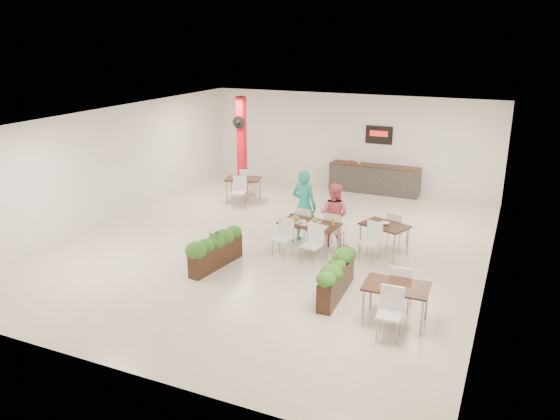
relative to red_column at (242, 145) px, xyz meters
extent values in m
plane|color=beige|center=(3.00, -3.79, -1.64)|extent=(12.00, 12.00, 0.00)
cube|color=white|center=(3.00, 2.21, -0.04)|extent=(10.00, 0.10, 3.20)
cube|color=white|center=(3.00, -9.79, -0.04)|extent=(10.00, 0.10, 3.20)
cube|color=white|center=(-2.00, -3.79, -0.04)|extent=(0.10, 12.00, 3.20)
cube|color=white|center=(8.00, -3.79, -0.04)|extent=(0.10, 12.00, 3.20)
cube|color=white|center=(3.00, -3.79, 1.56)|extent=(10.00, 12.00, 0.04)
cube|color=red|center=(0.00, 0.01, -0.04)|extent=(0.25, 0.25, 3.20)
cylinder|color=black|center=(0.00, -0.17, 0.76)|extent=(0.40, 0.06, 0.40)
sphere|color=black|center=(0.00, -0.21, 0.76)|extent=(0.12, 0.12, 0.12)
cube|color=#292624|center=(4.00, 1.86, -1.19)|extent=(3.00, 0.60, 0.90)
cube|color=black|center=(4.00, 1.86, -0.72)|extent=(3.00, 0.62, 0.04)
cube|color=black|center=(4.00, 2.17, 0.26)|extent=(0.90, 0.04, 0.60)
cube|color=red|center=(4.00, 2.14, 0.31)|extent=(0.60, 0.02, 0.18)
imported|color=#923918|center=(3.20, 1.86, -0.61)|extent=(0.09, 0.09, 0.19)
imported|color=gold|center=(3.45, 1.86, -0.62)|extent=(0.13, 0.13, 0.17)
cube|color=black|center=(3.91, -3.94, -0.91)|extent=(1.50, 0.98, 0.04)
cylinder|color=gray|center=(3.23, -4.19, -1.29)|extent=(0.04, 0.04, 0.71)
cylinder|color=gray|center=(4.50, -4.37, -1.29)|extent=(0.04, 0.04, 0.71)
cylinder|color=gray|center=(3.32, -3.52, -1.29)|extent=(0.04, 0.04, 0.71)
cylinder|color=gray|center=(4.59, -3.69, -1.29)|extent=(0.04, 0.04, 0.71)
cube|color=white|center=(3.60, -3.29, -1.19)|extent=(0.47, 0.47, 0.05)
cube|color=white|center=(3.57, -3.48, -0.94)|extent=(0.42, 0.10, 0.45)
cylinder|color=gray|center=(3.79, -3.15, -1.43)|extent=(0.02, 0.02, 0.43)
cylinder|color=gray|center=(3.45, -3.10, -1.43)|extent=(0.02, 0.02, 0.43)
cylinder|color=gray|center=(3.74, -3.49, -1.43)|extent=(0.02, 0.02, 0.43)
cylinder|color=gray|center=(3.40, -3.44, -1.43)|extent=(0.02, 0.02, 0.43)
cube|color=white|center=(4.39, -3.40, -1.19)|extent=(0.47, 0.47, 0.05)
cube|color=white|center=(4.36, -3.59, -0.94)|extent=(0.42, 0.10, 0.45)
cylinder|color=gray|center=(4.58, -3.26, -1.43)|extent=(0.02, 0.02, 0.43)
cylinder|color=gray|center=(4.24, -3.21, -1.43)|extent=(0.02, 0.02, 0.43)
cylinder|color=gray|center=(4.53, -3.59, -1.43)|extent=(0.02, 0.02, 0.43)
cylinder|color=gray|center=(4.20, -3.55, -1.43)|extent=(0.02, 0.02, 0.43)
cube|color=white|center=(3.43, -4.48, -1.19)|extent=(0.47, 0.47, 0.05)
cube|color=white|center=(3.46, -4.29, -0.94)|extent=(0.42, 0.10, 0.45)
cylinder|color=gray|center=(3.24, -4.63, -1.43)|extent=(0.02, 0.02, 0.43)
cylinder|color=gray|center=(3.58, -4.67, -1.43)|extent=(0.02, 0.02, 0.43)
cylinder|color=gray|center=(3.29, -4.29, -1.43)|extent=(0.02, 0.02, 0.43)
cylinder|color=gray|center=(3.63, -4.34, -1.43)|extent=(0.02, 0.02, 0.43)
cube|color=white|center=(4.23, -4.59, -1.19)|extent=(0.47, 0.47, 0.05)
cube|color=white|center=(4.25, -4.40, -0.94)|extent=(0.42, 0.10, 0.45)
cylinder|color=gray|center=(4.04, -4.74, -1.43)|extent=(0.02, 0.02, 0.43)
cylinder|color=gray|center=(4.37, -4.78, -1.43)|extent=(0.02, 0.02, 0.43)
cylinder|color=gray|center=(4.08, -4.40, -1.43)|extent=(0.02, 0.02, 0.43)
cylinder|color=gray|center=(4.42, -4.45, -1.43)|extent=(0.02, 0.02, 0.43)
cube|color=white|center=(3.55, -3.99, -0.89)|extent=(0.34, 0.34, 0.01)
ellipsoid|color=#A65A29|center=(3.55, -3.99, -0.81)|extent=(0.22, 0.22, 0.13)
cube|color=white|center=(4.03, -3.84, -0.89)|extent=(0.29, 0.29, 0.01)
ellipsoid|color=gold|center=(4.03, -3.84, -0.82)|extent=(0.18, 0.18, 0.11)
cube|color=white|center=(4.29, -4.12, -0.89)|extent=(0.29, 0.29, 0.01)
ellipsoid|color=#4E140F|center=(4.29, -4.12, -0.83)|extent=(0.16, 0.16, 0.10)
cube|color=white|center=(3.84, -4.11, -0.89)|extent=(0.20, 0.20, 0.01)
ellipsoid|color=white|center=(3.84, -4.11, -0.84)|extent=(0.12, 0.12, 0.07)
cylinder|color=orange|center=(4.48, -3.87, -0.82)|extent=(0.07, 0.07, 0.15)
imported|color=brown|center=(3.38, -3.77, -0.84)|extent=(0.12, 0.12, 0.10)
imported|color=teal|center=(3.51, -3.29, -0.70)|extent=(0.74, 0.54, 1.88)
imported|color=#F66D76|center=(4.31, -3.29, -0.83)|extent=(0.86, 0.72, 1.62)
cube|color=black|center=(2.31, -5.65, -1.37)|extent=(0.49, 1.69, 0.56)
ellipsoid|color=#1D5518|center=(2.22, -6.33, -0.97)|extent=(0.40, 0.40, 0.32)
ellipsoid|color=#1D5518|center=(2.26, -5.99, -0.97)|extent=(0.40, 0.40, 0.32)
ellipsoid|color=#1D5518|center=(2.31, -5.65, -0.97)|extent=(0.40, 0.40, 0.32)
ellipsoid|color=#1D5518|center=(2.35, -5.31, -0.97)|extent=(0.40, 0.40, 0.32)
ellipsoid|color=#1D5518|center=(2.39, -4.97, -0.97)|extent=(0.40, 0.40, 0.32)
imported|color=#1D5518|center=(2.31, -5.65, -0.91)|extent=(0.32, 0.28, 0.36)
cube|color=black|center=(5.26, -5.92, -1.35)|extent=(0.36, 1.75, 0.58)
ellipsoid|color=#1D5518|center=(5.29, -6.64, -0.94)|extent=(0.40, 0.40, 0.32)
ellipsoid|color=#1D5518|center=(5.28, -6.28, -0.94)|extent=(0.40, 0.40, 0.32)
ellipsoid|color=#1D5518|center=(5.26, -5.92, -0.94)|extent=(0.40, 0.40, 0.32)
ellipsoid|color=#1D5518|center=(5.25, -5.57, -0.94)|extent=(0.40, 0.40, 0.32)
ellipsoid|color=#1D5518|center=(5.24, -5.21, -0.94)|extent=(0.40, 0.40, 0.32)
imported|color=#1D5518|center=(5.26, -5.92, -0.88)|extent=(0.21, 0.21, 0.38)
cube|color=black|center=(0.45, -0.80, -0.91)|extent=(1.21, 0.95, 0.04)
cylinder|color=gray|center=(0.07, -1.20, -1.29)|extent=(0.04, 0.04, 0.71)
cylinder|color=gray|center=(0.98, -0.97, -1.29)|extent=(0.04, 0.04, 0.71)
cylinder|color=gray|center=(-0.08, -0.63, -1.29)|extent=(0.04, 0.04, 0.71)
cylinder|color=gray|center=(0.84, -0.40, -1.29)|extent=(0.04, 0.04, 0.71)
cube|color=white|center=(0.30, -0.22, -1.19)|extent=(0.51, 0.51, 0.05)
cube|color=white|center=(0.35, -0.40, -0.94)|extent=(0.42, 0.14, 0.45)
cylinder|color=gray|center=(0.43, -0.01, -1.43)|extent=(0.02, 0.02, 0.43)
cylinder|color=gray|center=(0.10, -0.09, -1.43)|extent=(0.02, 0.02, 0.43)
cylinder|color=gray|center=(0.51, -0.34, -1.43)|extent=(0.02, 0.02, 0.43)
cylinder|color=gray|center=(0.18, -0.42, -1.43)|extent=(0.02, 0.02, 0.43)
cube|color=white|center=(0.60, -1.38, -1.19)|extent=(0.51, 0.51, 0.05)
cube|color=white|center=(0.56, -1.20, -0.94)|extent=(0.42, 0.14, 0.45)
cylinder|color=gray|center=(0.48, -1.59, -1.43)|extent=(0.02, 0.02, 0.43)
cylinder|color=gray|center=(0.81, -1.50, -1.43)|extent=(0.02, 0.02, 0.43)
cylinder|color=gray|center=(0.40, -1.26, -1.43)|extent=(0.02, 0.02, 0.43)
cylinder|color=gray|center=(0.72, -1.17, -1.43)|extent=(0.02, 0.02, 0.43)
imported|color=white|center=(0.45, -0.80, -0.87)|extent=(0.22, 0.22, 0.05)
cube|color=black|center=(5.60, -3.31, -0.91)|extent=(1.25, 1.04, 0.04)
cylinder|color=gray|center=(5.05, -3.43, -1.29)|extent=(0.04, 0.04, 0.71)
cylinder|color=gray|center=(5.94, -3.76, -1.29)|extent=(0.04, 0.04, 0.71)
cylinder|color=gray|center=(5.25, -2.87, -1.29)|extent=(0.04, 0.04, 0.71)
cylinder|color=gray|center=(6.15, -3.20, -1.29)|extent=(0.04, 0.04, 0.71)
cube|color=white|center=(5.80, -2.75, -1.19)|extent=(0.54, 0.54, 0.05)
cube|color=white|center=(5.74, -2.93, -0.94)|extent=(0.41, 0.18, 0.45)
cylinder|color=gray|center=(6.02, -2.65, -1.43)|extent=(0.02, 0.02, 0.43)
cylinder|color=gray|center=(5.70, -2.53, -1.43)|extent=(0.02, 0.02, 0.43)
cylinder|color=gray|center=(5.90, -2.97, -1.43)|extent=(0.02, 0.02, 0.43)
cylinder|color=gray|center=(5.58, -2.85, -1.43)|extent=(0.02, 0.02, 0.43)
cube|color=white|center=(5.39, -3.88, -1.19)|extent=(0.54, 0.54, 0.05)
cube|color=white|center=(5.46, -3.70, -0.94)|extent=(0.41, 0.18, 0.45)
cylinder|color=gray|center=(5.18, -3.98, -1.43)|extent=(0.02, 0.02, 0.43)
cylinder|color=gray|center=(5.50, -4.10, -1.43)|extent=(0.02, 0.02, 0.43)
cylinder|color=gray|center=(5.29, -3.66, -1.43)|extent=(0.02, 0.02, 0.43)
cylinder|color=gray|center=(5.61, -3.78, -1.43)|extent=(0.02, 0.02, 0.43)
imported|color=white|center=(5.60, -3.31, -0.87)|extent=(0.22, 0.22, 0.05)
cube|color=black|center=(6.59, -6.51, -0.91)|extent=(1.20, 0.83, 0.04)
cylinder|color=gray|center=(6.08, -6.86, -1.29)|extent=(0.04, 0.04, 0.71)
cylinder|color=gray|center=(7.13, -6.81, -1.29)|extent=(0.04, 0.04, 0.71)
cylinder|color=gray|center=(6.06, -6.20, -1.29)|extent=(0.04, 0.04, 0.71)
cylinder|color=gray|center=(7.10, -6.16, -1.29)|extent=(0.04, 0.04, 0.71)
cube|color=white|center=(6.57, -5.91, -1.19)|extent=(0.44, 0.44, 0.05)
cube|color=white|center=(6.58, -6.10, -0.94)|extent=(0.42, 0.06, 0.45)
cylinder|color=gray|center=(6.73, -5.73, -1.43)|extent=(0.02, 0.02, 0.43)
cylinder|color=gray|center=(6.39, -5.74, -1.43)|extent=(0.02, 0.02, 0.43)
cylinder|color=gray|center=(6.74, -6.07, -1.43)|extent=(0.02, 0.02, 0.43)
cylinder|color=gray|center=(6.40, -6.08, -1.43)|extent=(0.02, 0.02, 0.43)
cube|color=white|center=(6.62, -7.11, -1.19)|extent=(0.44, 0.44, 0.05)
cube|color=white|center=(6.61, -6.92, -0.94)|extent=(0.42, 0.06, 0.45)
cylinder|color=gray|center=(6.46, -7.28, -1.43)|extent=(0.02, 0.02, 0.43)
cylinder|color=gray|center=(6.80, -7.27, -1.43)|extent=(0.02, 0.02, 0.43)
cylinder|color=gray|center=(6.44, -6.94, -1.43)|extent=(0.02, 0.02, 0.43)
cylinder|color=gray|center=(6.78, -6.93, -1.43)|extent=(0.02, 0.02, 0.43)
camera|label=1|loc=(8.32, -15.55, 3.43)|focal=35.00mm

